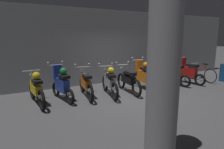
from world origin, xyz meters
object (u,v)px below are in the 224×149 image
Objects in this scene: motorbike_slot_2 at (86,84)px; bicycle at (201,74)px; support_pillar at (164,65)px; motorbike_slot_7 at (173,72)px; motorbike_slot_0 at (36,88)px; motorbike_slot_6 at (161,75)px; motorbike_slot_8 at (188,72)px; motorbike_slot_3 at (109,81)px; motorbike_slot_5 at (143,75)px; trash_bin at (224,72)px; motorbike_slot_1 at (62,84)px; motorbike_slot_4 at (128,80)px.

motorbike_slot_2 is 1.12× the size of bicycle.
motorbike_slot_7 is at bearing 42.69° from support_pillar.
motorbike_slot_0 is 1.13× the size of bicycle.
motorbike_slot_6 reaches higher than bicycle.
motorbike_slot_0 is 1.16× the size of motorbike_slot_8.
motorbike_slot_3 is 1.67m from motorbike_slot_5.
motorbike_slot_5 is (1.66, 0.21, 0.04)m from motorbike_slot_3.
motorbike_slot_2 is 0.58× the size of support_pillar.
trash_bin is (1.91, -0.52, -0.10)m from motorbike_slot_8.
motorbike_slot_0 is 1.66m from motorbike_slot_2.
motorbike_slot_1 reaches higher than motorbike_slot_8.
motorbike_slot_2 is 1.67m from motorbike_slot_4.
bicycle is at bearing -2.10° from motorbike_slot_5.
support_pillar is (-5.06, -3.81, 1.14)m from motorbike_slot_8.
motorbike_slot_4 is 1.16× the size of motorbike_slot_8.
motorbike_slot_8 is (1.65, 0.01, -0.00)m from motorbike_slot_6.
motorbike_slot_5 and motorbike_slot_7 have the same top height.
motorbike_slot_1 is at bearing 176.76° from motorbike_slot_2.
motorbike_slot_7 is 2.81m from trash_bin.
motorbike_slot_3 is 0.99× the size of motorbike_slot_4.
motorbike_slot_8 reaches higher than trash_bin.
motorbike_slot_7 is 1.97× the size of trash_bin.
support_pillar is 7.81m from trash_bin.
motorbike_slot_0 is 2.30× the size of trash_bin.
motorbike_slot_4 is at bearing -169.26° from motorbike_slot_5.
motorbike_slot_8 is 0.94m from bicycle.
motorbike_slot_4 is (1.66, -0.19, 0.00)m from motorbike_slot_2.
motorbike_slot_7 is at bearing 167.30° from trash_bin.
motorbike_slot_8 is at bearing -2.08° from motorbike_slot_2.
motorbike_slot_0 is at bearing 179.75° from motorbike_slot_5.
motorbike_slot_2 is 1.16× the size of motorbike_slot_6.
motorbike_slot_2 is 4.16m from support_pillar.
motorbike_slot_2 is at bearing 177.92° from motorbike_slot_8.
motorbike_slot_6 is (1.66, -0.00, 0.04)m from motorbike_slot_4.
motorbike_slot_1 is 0.97× the size of bicycle.
motorbike_slot_7 reaches higher than motorbike_slot_3.
motorbike_slot_3 is 5.07m from bicycle.
trash_bin is (5.22, -0.51, -0.07)m from motorbike_slot_4.
support_pillar is at bearing -147.40° from bicycle.
motorbike_slot_3 reaches higher than bicycle.
motorbike_slot_1 is at bearing 178.61° from motorbike_slot_5.
motorbike_slot_1 is 4.16m from motorbike_slot_6.
motorbike_slot_8 is (2.48, -0.15, -0.04)m from motorbike_slot_5.
motorbike_slot_1 is 2.50m from motorbike_slot_4.
motorbike_slot_2 is 4.97m from motorbike_slot_8.
motorbike_slot_3 is 4.14m from motorbike_slot_8.
motorbike_slot_5 is at bearing 10.74° from motorbike_slot_4.
motorbike_slot_4 is at bearing -6.54° from motorbike_slot_2.
motorbike_slot_1 reaches higher than motorbike_slot_0.
motorbike_slot_4 is 0.58× the size of support_pillar.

